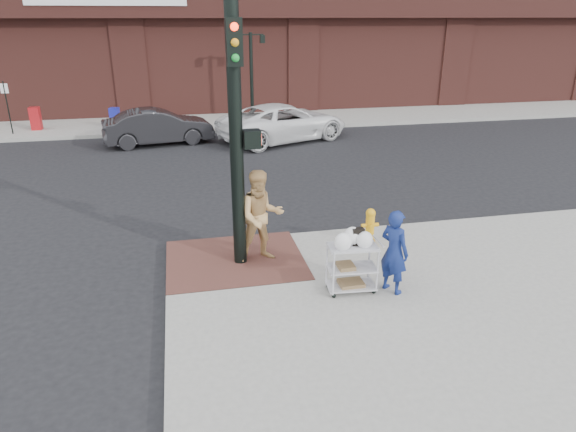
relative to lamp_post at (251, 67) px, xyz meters
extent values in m
plane|color=black|center=(-2.00, -16.00, -2.62)|extent=(220.00, 220.00, 0.00)
cube|color=gray|center=(10.50, 16.00, -2.54)|extent=(65.00, 36.00, 0.15)
cube|color=#512E26|center=(-2.60, -15.10, -2.46)|extent=(2.80, 2.40, 0.01)
cylinder|color=black|center=(0.00, 0.00, -0.47)|extent=(0.16, 0.16, 4.00)
cube|color=black|center=(0.00, 0.00, 1.43)|extent=(1.20, 0.06, 0.06)
cube|color=black|center=(-0.55, 0.00, 1.23)|extent=(0.22, 0.22, 0.35)
cube|color=black|center=(0.55, 0.00, 1.23)|extent=(0.22, 0.22, 0.35)
cylinder|color=black|center=(-10.50, -1.00, -1.37)|extent=(0.05, 0.05, 2.20)
cylinder|color=black|center=(-2.50, -15.20, 0.03)|extent=(0.26, 0.26, 5.00)
cube|color=black|center=(-2.20, -15.20, 0.08)|extent=(0.32, 0.28, 0.34)
cube|color=#FF260C|center=(-2.04, -15.20, 0.08)|extent=(0.02, 0.18, 0.22)
cube|color=black|center=(-2.50, -15.48, 1.83)|extent=(0.28, 0.18, 0.80)
imported|color=navy|center=(0.06, -16.97, -1.68)|extent=(0.61, 0.69, 1.58)
imported|color=tan|center=(-2.05, -15.19, -1.51)|extent=(0.99, 0.81, 1.91)
imported|color=black|center=(-4.34, -3.61, -1.91)|extent=(4.49, 2.19, 1.42)
imported|color=white|center=(0.71, -4.04, -1.86)|extent=(6.02, 4.39, 1.52)
cube|color=#AFAFB4|center=(-0.67, -16.82, -1.58)|extent=(0.91, 0.56, 0.03)
cube|color=#AFAFB4|center=(-0.67, -16.82, -2.00)|extent=(0.91, 0.56, 0.03)
cube|color=#AFAFB4|center=(-0.67, -16.82, -2.36)|extent=(0.91, 0.56, 0.03)
cube|color=black|center=(-0.57, -16.77, -1.43)|extent=(0.21, 0.14, 0.31)
cube|color=brown|center=(-0.78, -16.82, -1.95)|extent=(0.29, 0.33, 0.08)
cube|color=brown|center=(-0.67, -16.82, -2.31)|extent=(0.45, 0.35, 0.07)
cylinder|color=orange|center=(0.40, -14.91, -2.43)|extent=(0.27, 0.27, 0.08)
cylinder|color=orange|center=(0.40, -14.91, -2.08)|extent=(0.19, 0.19, 0.60)
sphere|color=orange|center=(0.40, -14.91, -1.75)|extent=(0.21, 0.21, 0.21)
cylinder|color=orange|center=(0.40, -14.91, -2.03)|extent=(0.39, 0.09, 0.09)
cube|color=maroon|center=(-9.67, -0.32, -1.97)|extent=(0.42, 0.38, 0.99)
cube|color=#181D9C|center=(-6.30, -0.65, -2.02)|extent=(0.46, 0.43, 0.90)
camera|label=1|loc=(-3.54, -24.69, 2.26)|focal=32.00mm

